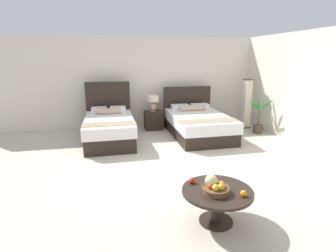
{
  "coord_description": "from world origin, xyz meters",
  "views": [
    {
      "loc": [
        -1.0,
        -4.58,
        2.0
      ],
      "look_at": [
        0.06,
        0.54,
        0.65
      ],
      "focal_mm": 28.67,
      "sensor_mm": 36.0,
      "label": 1
    }
  ],
  "objects": [
    {
      "name": "coffee_table",
      "position": [
        0.19,
        -1.81,
        0.34
      ],
      "size": [
        0.86,
        0.86,
        0.44
      ],
      "color": "black",
      "rests_on": "ground"
    },
    {
      "name": "nightstand",
      "position": [
        0.08,
        2.74,
        0.26
      ],
      "size": [
        0.48,
        0.48,
        0.51
      ],
      "color": "black",
      "rests_on": "ground"
    },
    {
      "name": "bed_near_window",
      "position": [
        -1.12,
        1.88,
        0.34
      ],
      "size": [
        1.19,
        2.06,
        1.36
      ],
      "color": "black",
      "rests_on": "ground"
    },
    {
      "name": "ground_plane",
      "position": [
        0.0,
        0.0,
        -0.01
      ],
      "size": [
        10.0,
        10.14,
        0.02
      ],
      "primitive_type": "cube",
      "color": "#BEB3A1"
    },
    {
      "name": "wall_back",
      "position": [
        0.0,
        3.27,
        1.28
      ],
      "size": [
        10.0,
        0.12,
        2.56
      ],
      "primitive_type": "cube",
      "color": "silver",
      "rests_on": "ground"
    },
    {
      "name": "bed_near_corner",
      "position": [
        1.12,
        1.87,
        0.32
      ],
      "size": [
        1.41,
        2.21,
        1.17
      ],
      "color": "black",
      "rests_on": "ground"
    },
    {
      "name": "fruit_bowl",
      "position": [
        0.13,
        -1.86,
        0.51
      ],
      "size": [
        0.33,
        0.33,
        0.21
      ],
      "color": "brown",
      "rests_on": "coffee_table"
    },
    {
      "name": "wall_side_right",
      "position": [
        3.2,
        0.4,
        1.28
      ],
      "size": [
        0.12,
        5.74,
        2.56
      ],
      "primitive_type": "cube",
      "color": "silver",
      "rests_on": "ground"
    },
    {
      "name": "table_lamp",
      "position": [
        0.08,
        2.76,
        0.8
      ],
      "size": [
        0.34,
        0.34,
        0.45
      ],
      "color": "tan",
      "rests_on": "nightstand"
    },
    {
      "name": "floor_lamp_corner",
      "position": [
        2.72,
        2.37,
        0.7
      ],
      "size": [
        0.23,
        0.23,
        1.4
      ],
      "color": "#2E2625",
      "rests_on": "ground"
    },
    {
      "name": "potted_palm",
      "position": [
        2.79,
        1.77,
        0.35
      ],
      "size": [
        0.6,
        0.57,
        1.0
      ],
      "color": "#4C3A2A",
      "rests_on": "ground"
    },
    {
      "name": "loose_orange",
      "position": [
        0.42,
        -2.02,
        0.48
      ],
      "size": [
        0.08,
        0.08,
        0.08
      ],
      "color": "orange",
      "rests_on": "coffee_table"
    },
    {
      "name": "loose_apple",
      "position": [
        -0.07,
        -1.58,
        0.48
      ],
      "size": [
        0.08,
        0.08,
        0.08
      ],
      "color": "red",
      "rests_on": "coffee_table"
    }
  ]
}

